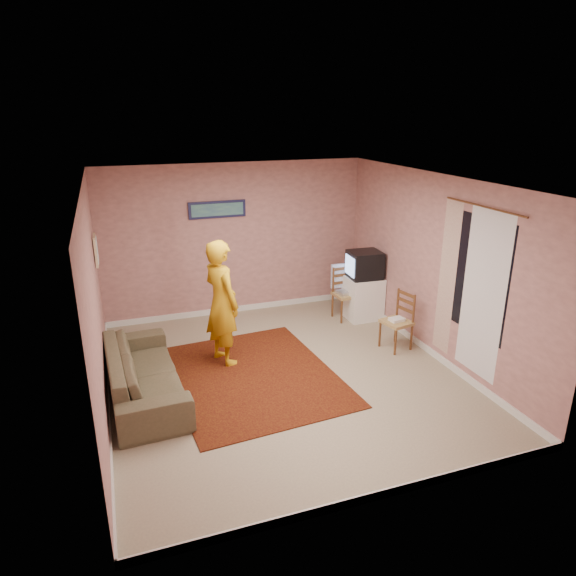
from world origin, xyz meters
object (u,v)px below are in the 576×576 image
object	(u,v)px
crt_tv	(364,265)
person	(222,303)
chair_b	(397,315)
chair_a	(347,289)
sofa	(144,373)
tv_cabinet	(363,298)

from	to	relation	value
crt_tv	person	xyz separation A→B (m)	(-2.61, -0.79, -0.06)
chair_b	person	size ratio (longest dim) A/B	0.27
chair_b	chair_a	bearing A→B (deg)	176.11
chair_b	sofa	distance (m)	3.67
tv_cabinet	chair_b	world-z (taller)	chair_b
chair_b	sofa	xyz separation A→B (m)	(-3.66, -0.13, -0.22)
chair_a	sofa	distance (m)	3.76
chair_b	person	bearing A→B (deg)	-112.49
tv_cabinet	chair_b	distance (m)	1.26
sofa	tv_cabinet	bearing A→B (deg)	-72.53
person	tv_cabinet	bearing A→B (deg)	-93.94
crt_tv	chair_b	bearing A→B (deg)	-90.09
tv_cabinet	person	xyz separation A→B (m)	(-2.61, -0.79, 0.53)
crt_tv	person	world-z (taller)	person
person	crt_tv	bearing A→B (deg)	-93.90
crt_tv	sofa	world-z (taller)	crt_tv
crt_tv	chair_a	xyz separation A→B (m)	(-0.28, 0.06, -0.41)
chair_b	person	world-z (taller)	person
chair_b	crt_tv	bearing A→B (deg)	163.76
chair_b	person	distance (m)	2.59
chair_a	chair_b	xyz separation A→B (m)	(0.20, -1.31, -0.01)
crt_tv	sofa	xyz separation A→B (m)	(-3.74, -1.37, -0.64)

